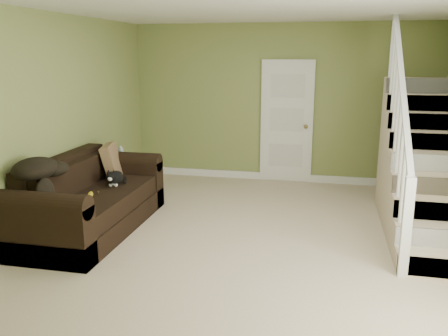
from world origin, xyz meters
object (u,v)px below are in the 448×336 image
at_px(sofa, 90,203).
at_px(banana, 90,195).
at_px(cat, 115,178).
at_px(side_table, 119,180).

distance_m(sofa, banana, 0.32).
distance_m(sofa, cat, 0.45).
bearing_deg(sofa, cat, 61.69).
distance_m(side_table, banana, 1.56).
height_order(sofa, side_table, sofa).
xyz_separation_m(sofa, side_table, (-0.20, 1.28, -0.05)).
xyz_separation_m(side_table, banana, (0.34, -1.50, 0.23)).
xyz_separation_m(side_table, cat, (0.38, -0.94, 0.29)).
bearing_deg(cat, sofa, -125.65).
height_order(sofa, cat, sofa).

